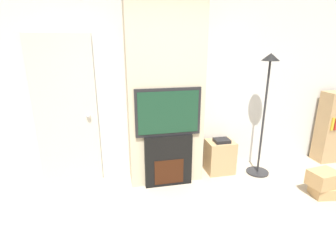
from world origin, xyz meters
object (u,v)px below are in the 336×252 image
Objects in this scene: box_stack at (324,183)px; bookshelf at (330,127)px; fireplace at (168,160)px; television at (168,112)px; floor_lamp at (266,101)px; media_stand at (220,156)px.

box_stack is 0.37× the size of bookshelf.
television reaches higher than fireplace.
fireplace is at bearing -179.19° from floor_lamp.
floor_lamp is (1.42, 0.02, 0.77)m from fireplace.
bookshelf is at bearing 47.30° from box_stack.
television is at bearing -167.41° from media_stand.
box_stack is at bearing -20.82° from television.
television is at bearing -179.11° from floor_lamp.
bookshelf is at bearing 7.18° from floor_lamp.
fireplace is 1.71× the size of box_stack.
fireplace is 2.07m from box_stack.
media_stand is (-1.07, 0.92, 0.08)m from box_stack.
bookshelf is (1.36, 0.17, -0.55)m from floor_lamp.
bookshelf is at bearing 3.93° from fireplace.
fireplace is at bearing 90.00° from television.
fireplace is 0.69m from television.
floor_lamp is at bearing -172.82° from bookshelf.
box_stack is (0.50, -0.76, -0.96)m from floor_lamp.
floor_lamp is at bearing 123.74° from box_stack.
bookshelf reaches higher than fireplace.
floor_lamp is at bearing 0.89° from television.
box_stack is (1.93, -0.73, -0.88)m from television.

